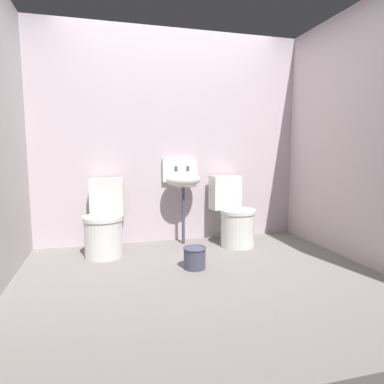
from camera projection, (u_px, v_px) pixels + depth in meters
The scene contains 7 objects.
ground_plane at pixel (201, 281), 2.87m from camera, with size 3.53×2.84×0.08m, color slate.
wall_back at pixel (171, 138), 3.93m from camera, with size 3.53×0.10×2.46m, color #C0AFB8.
wall_right at pixel (358, 135), 3.22m from camera, with size 0.10×2.64×2.46m, color beige.
toilet_left at pixel (105, 224), 3.46m from camera, with size 0.48×0.65×0.78m.
toilet_right at pixel (234, 217), 3.83m from camera, with size 0.46×0.64×0.78m.
sink at pixel (183, 179), 3.81m from camera, with size 0.42×0.35×0.99m.
bucket at pixel (195, 257), 3.05m from camera, with size 0.22×0.22×0.20m.
Camera 1 is at (-0.78, -2.64, 1.09)m, focal length 31.02 mm.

